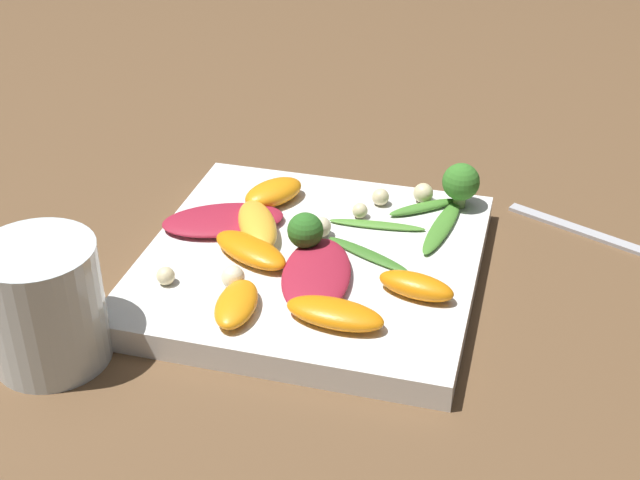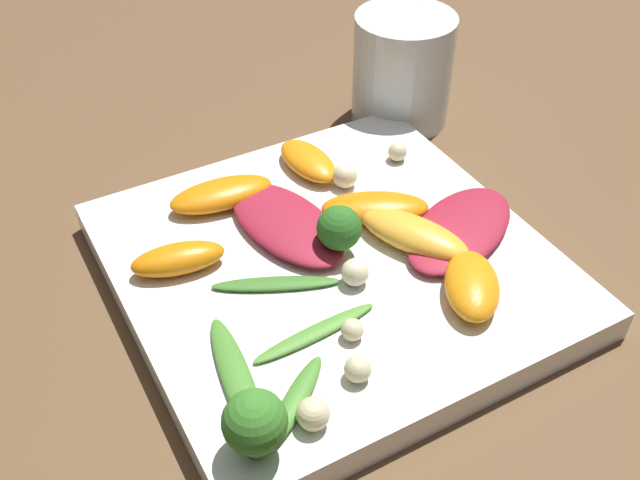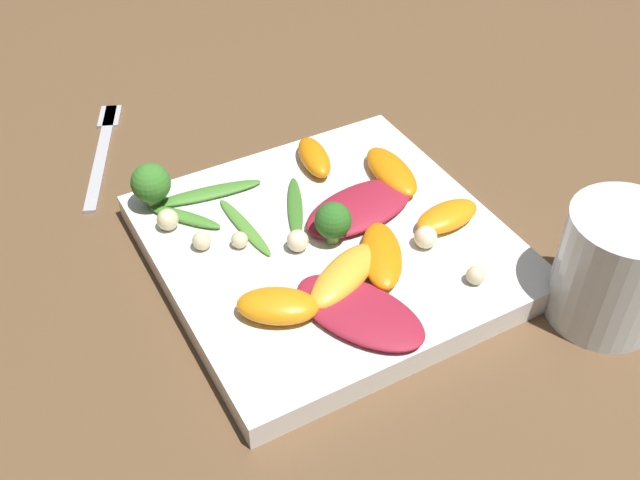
% 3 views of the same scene
% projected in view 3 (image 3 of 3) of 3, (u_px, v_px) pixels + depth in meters
% --- Properties ---
extents(ground_plane, '(2.40, 2.40, 0.00)m').
position_uv_depth(ground_plane, '(329.00, 257.00, 0.62)').
color(ground_plane, brown).
extents(plate, '(0.27, 0.27, 0.02)m').
position_uv_depth(plate, '(330.00, 247.00, 0.61)').
color(plate, white).
rests_on(plate, ground_plane).
extents(drinking_glass, '(0.08, 0.08, 0.09)m').
position_uv_depth(drinking_glass, '(614.00, 268.00, 0.54)').
color(drinking_glass, silver).
rests_on(drinking_glass, ground_plane).
extents(fork, '(0.08, 0.17, 0.01)m').
position_uv_depth(fork, '(104.00, 142.00, 0.73)').
color(fork, '#B2B2B7').
rests_on(fork, ground_plane).
extents(radicchio_leaf_0, '(0.11, 0.07, 0.01)m').
position_uv_depth(radicchio_leaf_0, '(360.00, 207.00, 0.62)').
color(radicchio_leaf_0, maroon).
rests_on(radicchio_leaf_0, plate).
extents(radicchio_leaf_1, '(0.09, 0.12, 0.01)m').
position_uv_depth(radicchio_leaf_1, '(359.00, 311.00, 0.53)').
color(radicchio_leaf_1, maroon).
rests_on(radicchio_leaf_1, plate).
extents(orange_segment_0, '(0.04, 0.06, 0.02)m').
position_uv_depth(orange_segment_0, '(314.00, 157.00, 0.67)').
color(orange_segment_0, orange).
rests_on(orange_segment_0, plate).
extents(orange_segment_1, '(0.04, 0.08, 0.02)m').
position_uv_depth(orange_segment_1, '(391.00, 171.00, 0.65)').
color(orange_segment_1, orange).
rests_on(orange_segment_1, plate).
extents(orange_segment_2, '(0.06, 0.04, 0.02)m').
position_uv_depth(orange_segment_2, '(447.00, 216.00, 0.61)').
color(orange_segment_2, orange).
rests_on(orange_segment_2, plate).
extents(orange_segment_3, '(0.08, 0.06, 0.02)m').
position_uv_depth(orange_segment_3, '(344.00, 276.00, 0.55)').
color(orange_segment_3, '#FCAD33').
rests_on(orange_segment_3, plate).
extents(orange_segment_4, '(0.07, 0.06, 0.02)m').
position_uv_depth(orange_segment_4, '(278.00, 306.00, 0.53)').
color(orange_segment_4, orange).
rests_on(orange_segment_4, plate).
extents(orange_segment_5, '(0.06, 0.08, 0.02)m').
position_uv_depth(orange_segment_5, '(382.00, 255.00, 0.57)').
color(orange_segment_5, orange).
rests_on(orange_segment_5, plate).
extents(broccoli_floret_0, '(0.03, 0.03, 0.04)m').
position_uv_depth(broccoli_floret_0, '(337.00, 220.00, 0.59)').
color(broccoli_floret_0, '#7A9E51').
rests_on(broccoli_floret_0, plate).
extents(broccoli_floret_1, '(0.03, 0.03, 0.04)m').
position_uv_depth(broccoli_floret_1, '(151.00, 184.00, 0.61)').
color(broccoli_floret_1, '#7A9E51').
rests_on(broccoli_floret_1, plate).
extents(arugula_sprig_0, '(0.10, 0.03, 0.01)m').
position_uv_depth(arugula_sprig_0, '(207.00, 193.00, 0.64)').
color(arugula_sprig_0, '#47842D').
rests_on(arugula_sprig_0, plate).
extents(arugula_sprig_1, '(0.02, 0.08, 0.00)m').
position_uv_depth(arugula_sprig_1, '(245.00, 227.00, 0.61)').
color(arugula_sprig_1, '#518E33').
rests_on(arugula_sprig_1, plate).
extents(arugula_sprig_2, '(0.05, 0.06, 0.01)m').
position_uv_depth(arugula_sprig_2, '(185.00, 217.00, 0.61)').
color(arugula_sprig_2, '#47842D').
rests_on(arugula_sprig_2, plate).
extents(arugula_sprig_3, '(0.05, 0.08, 0.00)m').
position_uv_depth(arugula_sprig_3, '(295.00, 207.00, 0.63)').
color(arugula_sprig_3, '#3D7528').
rests_on(arugula_sprig_3, plate).
extents(macadamia_nut_0, '(0.02, 0.02, 0.02)m').
position_uv_depth(macadamia_nut_0, '(300.00, 243.00, 0.58)').
color(macadamia_nut_0, beige).
rests_on(macadamia_nut_0, plate).
extents(macadamia_nut_1, '(0.01, 0.01, 0.01)m').
position_uv_depth(macadamia_nut_1, '(240.00, 240.00, 0.59)').
color(macadamia_nut_1, beige).
rests_on(macadamia_nut_1, plate).
extents(macadamia_nut_2, '(0.02, 0.02, 0.02)m').
position_uv_depth(macadamia_nut_2, '(168.00, 220.00, 0.60)').
color(macadamia_nut_2, beige).
rests_on(macadamia_nut_2, plate).
extents(macadamia_nut_3, '(0.02, 0.02, 0.02)m').
position_uv_depth(macadamia_nut_3, '(426.00, 237.00, 0.59)').
color(macadamia_nut_3, beige).
rests_on(macadamia_nut_3, plate).
extents(macadamia_nut_4, '(0.02, 0.02, 0.02)m').
position_uv_depth(macadamia_nut_4, '(202.00, 241.00, 0.59)').
color(macadamia_nut_4, beige).
rests_on(macadamia_nut_4, plate).
extents(macadamia_nut_5, '(0.01, 0.01, 0.01)m').
position_uv_depth(macadamia_nut_5, '(476.00, 275.00, 0.56)').
color(macadamia_nut_5, beige).
rests_on(macadamia_nut_5, plate).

